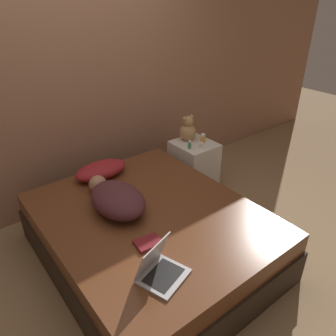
{
  "coord_description": "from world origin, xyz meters",
  "views": [
    {
      "loc": [
        -1.19,
        -1.76,
        2.04
      ],
      "look_at": [
        0.37,
        0.24,
        0.65
      ],
      "focal_mm": 35.0,
      "sensor_mm": 36.0,
      "label": 1
    }
  ],
  "objects_px": {
    "bottle_amber": "(203,138)",
    "book": "(148,243)",
    "laptop": "(159,269)",
    "bottle_white": "(201,146)",
    "teddy_bear": "(188,130)",
    "bottle_green": "(190,145)",
    "pillow": "(101,170)",
    "person_lying": "(116,198)"
  },
  "relations": [
    {
      "from": "bottle_amber",
      "to": "book",
      "type": "distance_m",
      "value": 1.63
    },
    {
      "from": "laptop",
      "to": "bottle_amber",
      "type": "height_order",
      "value": "laptop"
    },
    {
      "from": "bottle_amber",
      "to": "bottle_white",
      "type": "distance_m",
      "value": 0.16
    },
    {
      "from": "laptop",
      "to": "bottle_amber",
      "type": "distance_m",
      "value": 1.87
    },
    {
      "from": "laptop",
      "to": "bottle_white",
      "type": "height_order",
      "value": "laptop"
    },
    {
      "from": "bottle_white",
      "to": "bottle_amber",
      "type": "bearing_deg",
      "value": 40.9
    },
    {
      "from": "teddy_bear",
      "to": "bottle_amber",
      "type": "distance_m",
      "value": 0.19
    },
    {
      "from": "laptop",
      "to": "bottle_white",
      "type": "xyz_separation_m",
      "value": [
        1.34,
        1.06,
        0.06
      ]
    },
    {
      "from": "bottle_green",
      "to": "bottle_white",
      "type": "height_order",
      "value": "bottle_green"
    },
    {
      "from": "pillow",
      "to": "person_lying",
      "type": "distance_m",
      "value": 0.56
    },
    {
      "from": "laptop",
      "to": "teddy_bear",
      "type": "distance_m",
      "value": 1.91
    },
    {
      "from": "person_lying",
      "to": "bottle_white",
      "type": "height_order",
      "value": "person_lying"
    },
    {
      "from": "bottle_green",
      "to": "book",
      "type": "distance_m",
      "value": 1.43
    },
    {
      "from": "person_lying",
      "to": "laptop",
      "type": "xyz_separation_m",
      "value": [
        -0.15,
        -0.78,
        -0.05
      ]
    },
    {
      "from": "person_lying",
      "to": "book",
      "type": "bearing_deg",
      "value": -94.8
    },
    {
      "from": "laptop",
      "to": "bottle_green",
      "type": "distance_m",
      "value": 1.69
    },
    {
      "from": "person_lying",
      "to": "teddy_bear",
      "type": "xyz_separation_m",
      "value": [
        1.22,
        0.54,
        0.11
      ]
    },
    {
      "from": "pillow",
      "to": "bottle_amber",
      "type": "relative_size",
      "value": 5.16
    },
    {
      "from": "bottle_amber",
      "to": "laptop",
      "type": "bearing_deg",
      "value": -141.4
    },
    {
      "from": "pillow",
      "to": "person_lying",
      "type": "height_order",
      "value": "person_lying"
    },
    {
      "from": "person_lying",
      "to": "bottle_green",
      "type": "height_order",
      "value": "person_lying"
    },
    {
      "from": "bottle_green",
      "to": "bottle_amber",
      "type": "relative_size",
      "value": 0.93
    },
    {
      "from": "person_lying",
      "to": "teddy_bear",
      "type": "height_order",
      "value": "teddy_bear"
    },
    {
      "from": "person_lying",
      "to": "book",
      "type": "distance_m",
      "value": 0.51
    },
    {
      "from": "teddy_bear",
      "to": "bottle_white",
      "type": "distance_m",
      "value": 0.28
    },
    {
      "from": "teddy_bear",
      "to": "bottle_amber",
      "type": "relative_size",
      "value": 2.92
    },
    {
      "from": "bottle_white",
      "to": "book",
      "type": "height_order",
      "value": "bottle_white"
    },
    {
      "from": "book",
      "to": "pillow",
      "type": "bearing_deg",
      "value": 79.91
    },
    {
      "from": "bottle_green",
      "to": "book",
      "type": "xyz_separation_m",
      "value": [
        -1.13,
        -0.86,
        -0.12
      ]
    },
    {
      "from": "person_lying",
      "to": "bottle_green",
      "type": "xyz_separation_m",
      "value": [
        1.09,
        0.36,
        0.03
      ]
    },
    {
      "from": "bottle_white",
      "to": "pillow",
      "type": "bearing_deg",
      "value": 166.48
    },
    {
      "from": "bottle_amber",
      "to": "book",
      "type": "xyz_separation_m",
      "value": [
        -1.36,
        -0.89,
        -0.12
      ]
    },
    {
      "from": "bottle_amber",
      "to": "bottle_white",
      "type": "relative_size",
      "value": 1.43
    },
    {
      "from": "teddy_bear",
      "to": "laptop",
      "type": "bearing_deg",
      "value": -136.09
    },
    {
      "from": "pillow",
      "to": "book",
      "type": "bearing_deg",
      "value": -100.09
    },
    {
      "from": "person_lying",
      "to": "bottle_green",
      "type": "distance_m",
      "value": 1.15
    },
    {
      "from": "bottle_white",
      "to": "teddy_bear",
      "type": "bearing_deg",
      "value": 83.21
    },
    {
      "from": "person_lying",
      "to": "teddy_bear",
      "type": "relative_size",
      "value": 2.46
    },
    {
      "from": "laptop",
      "to": "book",
      "type": "distance_m",
      "value": 0.3
    },
    {
      "from": "bottle_amber",
      "to": "bottle_white",
      "type": "height_order",
      "value": "bottle_amber"
    },
    {
      "from": "bottle_amber",
      "to": "pillow",
      "type": "bearing_deg",
      "value": 172.87
    },
    {
      "from": "bottle_green",
      "to": "book",
      "type": "bearing_deg",
      "value": -142.78
    }
  ]
}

